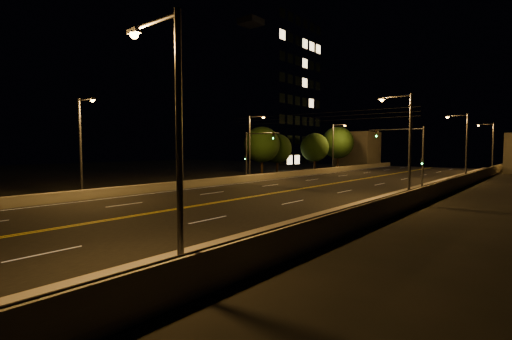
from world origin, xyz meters
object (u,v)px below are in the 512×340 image
Objects in this scene: streetlight_5 at (251,143)px; tree_2 at (315,147)px; traffic_signal_right at (411,152)px; tree_3 at (338,143)px; streetlight_0 at (173,130)px; tree_1 at (277,149)px; streetlight_1 at (406,140)px; building_tower at (251,97)px; streetlight_6 at (335,144)px; streetlight_4 at (82,141)px; traffic_signal_left at (252,150)px; tree_0 at (262,145)px; streetlight_2 at (464,143)px; streetlight_3 at (491,144)px.

streetlight_5 is 20.97m from tree_2.
traffic_signal_right is 0.76× the size of tree_3.
streetlight_0 is 1.23× the size of tree_2.
tree_1 is (-5.28, 12.80, -0.78)m from streetlight_5.
streetlight_1 is at bearing -56.40° from tree_3.
building_tower is (-39.99, 29.51, 9.58)m from streetlight_1.
tree_3 is at bearing 19.41° from building_tower.
traffic_signal_right is 0.20× the size of building_tower.
streetlight_5 and streetlight_6 have the same top height.
tree_1 is at bearing 98.73° from streetlight_4.
building_tower is (-38.50, 23.09, 10.53)m from traffic_signal_right.
traffic_signal_left is (1.10, -23.59, -0.95)m from streetlight_6.
streetlight_6 is 1.02× the size of tree_3.
streetlight_0 is 36.12m from streetlight_5.
traffic_signal_left is 22.24m from tree_2.
tree_1 is at bearing 112.40° from streetlight_5.
streetlight_0 reaches higher than tree_3.
tree_3 reaches higher than tree_2.
streetlight_6 reaches higher than traffic_signal_left.
tree_0 is 1.15× the size of tree_1.
streetlight_5 is at bearing 176.80° from traffic_signal_right.
streetlight_1 reaches higher than traffic_signal_right.
streetlight_0 is 55.85m from streetlight_6.
streetlight_6 is at bearing 90.00° from streetlight_4.
tree_1 is (-5.28, 34.38, -0.78)m from streetlight_4.
tree_0 is (-26.09, -6.14, -0.16)m from streetlight_2.
building_tower is 21.95m from tree_0.
building_tower is at bearing -178.46° from streetlight_6.
tree_2 is (15.64, -1.23, -10.17)m from building_tower.
streetlight_3 is 37.80m from traffic_signal_right.
tree_0 is at bearing -83.02° from tree_1.
streetlight_2 is 26.80m from tree_0.
building_tower is at bearing -160.59° from tree_3.
streetlight_5 reaches higher than tree_0.
tree_0 is 12.82m from tree_2.
tree_1 is (-5.28, -9.68, -0.78)m from streetlight_6.
building_tower is at bearing 113.12° from streetlight_4.
streetlight_3 is 1.02× the size of tree_3.
building_tower is at bearing -159.86° from streetlight_3.
streetlight_5 is at bearing 90.00° from streetlight_4.
streetlight_3 is 42.88m from traffic_signal_left.
streetlight_5 is (-21.39, 7.53, 0.00)m from streetlight_1.
streetlight_5 is at bearing -49.76° from building_tower.
traffic_signal_left is at bearing -79.50° from tree_2.
streetlight_1 is 1.00× the size of streetlight_2.
streetlight_3 is at bearing 61.74° from traffic_signal_left.
streetlight_4 is 1.00× the size of streetlight_5.
tree_3 is (-2.08, 5.32, 0.29)m from streetlight_6.
streetlight_4 is (-21.39, -35.77, 0.00)m from streetlight_2.
tree_2 is (-22.86, 21.87, 0.36)m from traffic_signal_right.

